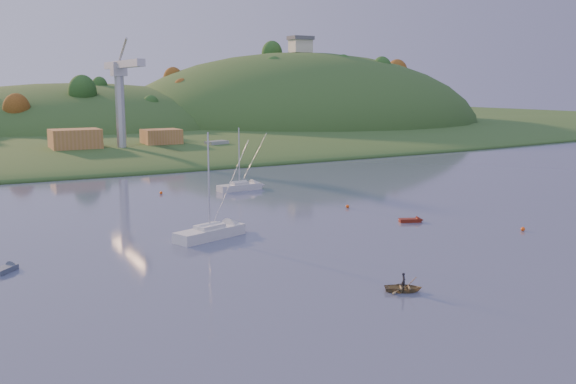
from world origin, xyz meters
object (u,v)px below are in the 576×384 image
canoe (403,288)px  grey_dinghy (9,268)px  sailboat_near (210,232)px  sailboat_far (239,186)px  red_tender (415,220)px

canoe → grey_dinghy: bearing=81.4°
sailboat_near → grey_dinghy: sailboat_near is taller
sailboat_near → sailboat_far: sailboat_near is taller
sailboat_near → canoe: size_ratio=3.81×
sailboat_far → sailboat_near: bearing=-125.7°
red_tender → grey_dinghy: grey_dinghy is taller
canoe → red_tender: 28.73m
red_tender → grey_dinghy: (-47.87, 2.05, 0.01)m
canoe → grey_dinghy: (-28.54, 23.31, -0.09)m
sailboat_near → sailboat_far: bearing=40.6°
sailboat_near → grey_dinghy: bearing=168.1°
canoe → grey_dinghy: size_ratio=1.03×
sailboat_near → red_tender: (26.31, -4.58, -0.55)m
canoe → sailboat_far: bearing=19.9°
sailboat_far → canoe: (-10.40, -54.98, -0.36)m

